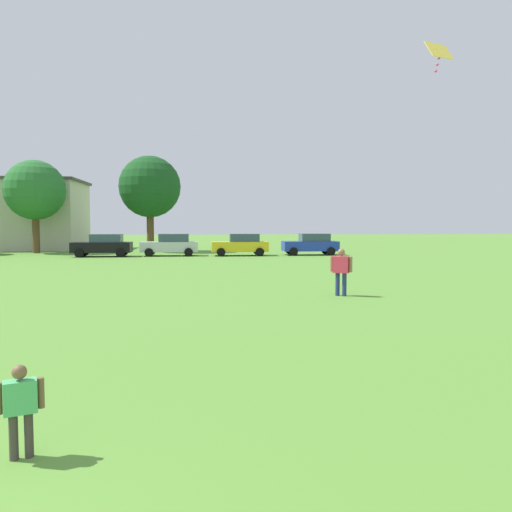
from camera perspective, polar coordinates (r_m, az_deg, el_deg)
ground_plane at (r=32.90m, az=-11.49°, el=-0.76°), size 160.00×160.00×0.00m
child_kite_flyer at (r=6.17m, az=-24.68°, el=-14.60°), size 0.45×0.29×1.01m
adult_bystander at (r=17.85m, az=9.42°, el=-1.31°), size 0.69×0.52×1.63m
kite at (r=19.81m, az=19.60°, el=20.45°), size 1.06×0.75×1.05m
parked_car_black_0 at (r=39.94m, az=-16.60°, el=1.16°), size 4.30×2.02×1.68m
parked_car_silver_1 at (r=39.74m, az=-9.45°, el=1.25°), size 4.30×2.02×1.68m
parked_car_yellow_2 at (r=39.48m, az=-1.70°, el=1.29°), size 4.30×2.02×1.68m
parked_car_blue_3 at (r=40.52m, az=6.13°, el=1.33°), size 4.30×2.02×1.68m
tree_center at (r=46.70m, az=-23.32°, el=6.71°), size 4.96×4.96×7.72m
tree_far_right at (r=46.30m, az=-11.70°, el=7.50°), size 5.37×5.37×8.37m
house_left at (r=53.79m, az=-24.74°, el=4.19°), size 11.77×8.41×6.59m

